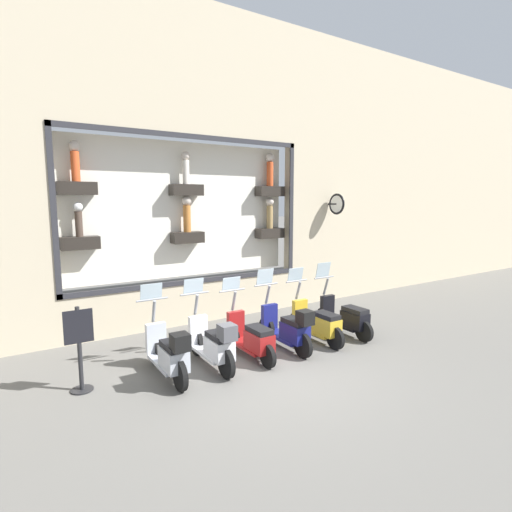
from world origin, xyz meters
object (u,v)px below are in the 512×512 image
Objects in this scene: scooter_yellow_1 at (318,323)px; scooter_silver_5 at (169,354)px; scooter_black_0 at (346,317)px; scooter_white_4 at (214,344)px; scooter_navy_2 at (288,328)px; shop_sign_post at (80,347)px; scooter_red_3 at (252,338)px.

scooter_silver_5 is at bearing 90.93° from scooter_yellow_1.
scooter_black_0 reaches higher than scooter_white_4.
scooter_navy_2 reaches higher than scooter_silver_5.
scooter_silver_5 is (-0.06, 4.33, 0.05)m from scooter_black_0.
scooter_yellow_1 is at bearing -86.21° from scooter_navy_2.
scooter_yellow_1 reaches higher than shop_sign_post.
scooter_yellow_1 is at bearing -89.07° from scooter_silver_5.
scooter_navy_2 is at bearing 93.79° from scooter_yellow_1.
scooter_navy_2 is 1.26× the size of shop_sign_post.
scooter_silver_5 is at bearing 90.14° from scooter_white_4.
scooter_white_4 is at bearing 93.32° from scooter_red_3.
shop_sign_post is (0.33, 5.70, 0.33)m from scooter_black_0.
scooter_yellow_1 reaches higher than scooter_red_3.
scooter_yellow_1 is at bearing -93.87° from shop_sign_post.
scooter_silver_5 is (-0.00, 0.87, -0.00)m from scooter_white_4.
scooter_navy_2 is at bearing -93.54° from scooter_red_3.
scooter_silver_5 is at bearing 89.97° from scooter_navy_2.
scooter_yellow_1 is 2.60m from scooter_white_4.
scooter_yellow_1 is 1.00× the size of scooter_silver_5.
scooter_white_4 is 1.00× the size of scooter_silver_5.
scooter_silver_5 is at bearing 91.73° from scooter_red_3.
scooter_black_0 is 1.73m from scooter_navy_2.
scooter_black_0 is 1.00× the size of scooter_yellow_1.
scooter_black_0 is at bearing -88.08° from scooter_navy_2.
shop_sign_post is (0.38, 1.38, 0.28)m from scooter_silver_5.
shop_sign_post is at bearing 86.13° from scooter_yellow_1.
scooter_red_3 is 1.25× the size of shop_sign_post.
scooter_silver_5 is (0.00, 2.60, 0.00)m from scooter_navy_2.
scooter_silver_5 reaches higher than shop_sign_post.
shop_sign_post is (0.38, 3.97, 0.28)m from scooter_navy_2.
scooter_navy_2 is 4.00m from shop_sign_post.
scooter_navy_2 is 2.60m from scooter_silver_5.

